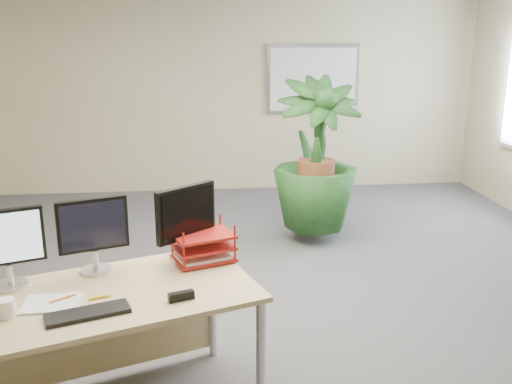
{
  "coord_description": "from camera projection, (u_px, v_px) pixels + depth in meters",
  "views": [
    {
      "loc": [
        -0.42,
        -3.93,
        2.18
      ],
      "look_at": [
        0.03,
        0.35,
        0.97
      ],
      "focal_mm": 40.0,
      "sensor_mm": 36.0,
      "label": 1
    }
  ],
  "objects": [
    {
      "name": "coffee_mug",
      "position": [
        6.0,
        308.0,
        2.86
      ],
      "size": [
        0.12,
        0.09,
        0.1
      ],
      "color": "white",
      "rests_on": "desk"
    },
    {
      "name": "stapler",
      "position": [
        181.0,
        296.0,
        3.05
      ],
      "size": [
        0.15,
        0.08,
        0.05
      ],
      "primitive_type": "cube",
      "rotation": [
        0.0,
        0.0,
        0.34
      ],
      "color": "black",
      "rests_on": "desk"
    },
    {
      "name": "monitor_left",
      "position": [
        6.0,
        243.0,
        3.14
      ],
      "size": [
        0.4,
        0.19,
        0.46
      ],
      "color": "silver",
      "rests_on": "desk"
    },
    {
      "name": "back_wall",
      "position": [
        226.0,
        94.0,
        7.86
      ],
      "size": [
        7.0,
        0.04,
        2.7
      ],
      "primitive_type": "cube",
      "color": "#BFB287",
      "rests_on": "floor"
    },
    {
      "name": "orange_pen",
      "position": [
        62.0,
        298.0,
        3.04
      ],
      "size": [
        0.12,
        0.09,
        0.01
      ],
      "primitive_type": "cylinder",
      "rotation": [
        0.0,
        1.57,
        0.62
      ],
      "color": "orange",
      "rests_on": "spiral_notebook"
    },
    {
      "name": "floor",
      "position": [
        257.0,
        325.0,
        4.4
      ],
      "size": [
        8.0,
        8.0,
        0.0
      ],
      "primitive_type": "plane",
      "color": "#4A4A4F",
      "rests_on": "ground"
    },
    {
      "name": "desk",
      "position": [
        65.0,
        320.0,
        3.19
      ],
      "size": [
        2.23,
        1.5,
        0.79
      ],
      "color": "tan",
      "rests_on": "floor"
    },
    {
      "name": "whiteboard",
      "position": [
        313.0,
        79.0,
        7.89
      ],
      "size": [
        1.3,
        0.04,
        0.95
      ],
      "color": "#A5A6AA",
      "rests_on": "back_wall"
    },
    {
      "name": "keyboard",
      "position": [
        88.0,
        313.0,
        2.89
      ],
      "size": [
        0.44,
        0.27,
        0.02
      ],
      "primitive_type": "cube",
      "rotation": [
        0.0,
        0.0,
        0.34
      ],
      "color": "black",
      "rests_on": "desk"
    },
    {
      "name": "spiral_notebook",
      "position": [
        52.0,
        303.0,
        3.01
      ],
      "size": [
        0.3,
        0.23,
        0.01
      ],
      "primitive_type": "cube",
      "rotation": [
        0.0,
        0.0,
        0.03
      ],
      "color": "white",
      "rests_on": "desk"
    },
    {
      "name": "yellow_highlighter",
      "position": [
        99.0,
        297.0,
        3.07
      ],
      "size": [
        0.11,
        0.05,
        0.02
      ],
      "primitive_type": "cylinder",
      "rotation": [
        0.0,
        1.57,
        0.34
      ],
      "color": "yellow",
      "rests_on": "desk"
    },
    {
      "name": "monitor_dark",
      "position": [
        186.0,
        218.0,
        3.52
      ],
      "size": [
        0.36,
        0.3,
        0.48
      ],
      "color": "silver",
      "rests_on": "desk"
    },
    {
      "name": "letter_tray",
      "position": [
        203.0,
        249.0,
        3.57
      ],
      "size": [
        0.43,
        0.38,
        0.17
      ],
      "color": "#A01913",
      "rests_on": "desk"
    },
    {
      "name": "monitor_right",
      "position": [
        93.0,
        230.0,
        3.35
      ],
      "size": [
        0.4,
        0.19,
        0.46
      ],
      "color": "silver",
      "rests_on": "desk"
    },
    {
      "name": "floor_plant",
      "position": [
        316.0,
        172.0,
        6.02
      ],
      "size": [
        0.92,
        0.92,
        1.5
      ],
      "primitive_type": "imported",
      "rotation": [
        0.0,
        0.0,
        0.1
      ],
      "color": "#153A15",
      "rests_on": "floor"
    }
  ]
}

